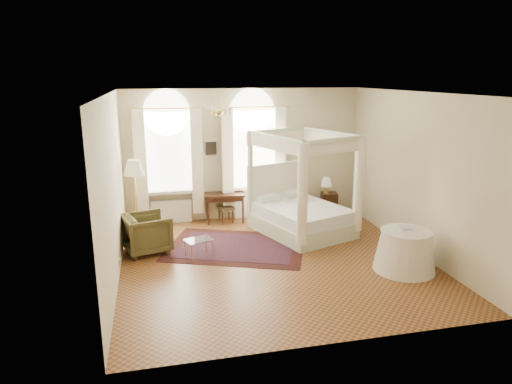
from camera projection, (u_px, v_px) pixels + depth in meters
ground at (275, 260)px, 9.17m from camera, size 6.00×6.00×0.00m
room_walls at (276, 164)px, 8.67m from camera, size 6.00×6.00×6.00m
window_left at (169, 165)px, 11.10m from camera, size 1.62×0.27×3.29m
window_right at (253, 161)px, 11.55m from camera, size 1.62×0.27×3.29m
chandelier at (219, 111)px, 9.38m from camera, size 0.51×0.45×0.50m
wall_pictures at (248, 145)px, 11.52m from camera, size 2.54×0.03×0.39m
canopy_bed at (302, 211)px, 10.65m from camera, size 2.38×2.62×2.36m
nightstand at (329, 204)px, 12.12m from camera, size 0.48×0.45×0.59m
nightstand_lamp at (326, 183)px, 11.93m from camera, size 0.29×0.29×0.43m
writing_desk at (225, 198)px, 11.44m from camera, size 1.01×0.57×0.74m
laptop at (217, 193)px, 11.37m from camera, size 0.31×0.21×0.02m
stool at (226, 209)px, 11.47m from camera, size 0.42×0.42×0.41m
armchair at (147, 233)px, 9.53m from camera, size 1.11×1.09×0.82m
coffee_table at (199, 241)px, 9.28m from camera, size 0.65×0.55×0.37m
floor_lamp at (134, 172)px, 10.14m from camera, size 0.46×0.46×1.80m
oriental_rug at (236, 247)px, 9.87m from camera, size 3.45×2.99×0.01m
side_table at (405, 251)px, 8.64m from camera, size 1.16×1.16×0.79m
book at (401, 228)px, 8.68m from camera, size 0.22×0.28×0.02m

